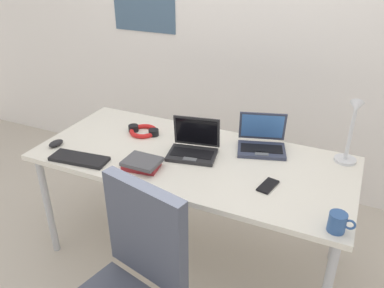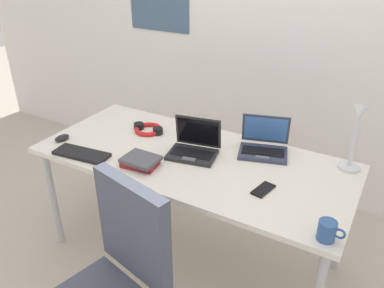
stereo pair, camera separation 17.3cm
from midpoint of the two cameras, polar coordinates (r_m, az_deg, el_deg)
ground_plane at (r=2.66m, az=1.93°, el=-15.88°), size 12.00×12.00×0.00m
wall_back at (r=2.99m, az=12.75°, el=16.90°), size 6.00×0.13×2.60m
desk at (r=2.24m, az=2.21°, el=-3.14°), size 1.80×0.80×0.74m
desk_lamp at (r=2.18m, az=24.91°, el=0.74°), size 0.12×0.18×0.40m
laptop_far_corner at (r=2.21m, az=2.56°, el=-0.61°), size 0.31×0.26×0.21m
laptop_back_left at (r=2.29m, az=12.67°, el=-0.26°), size 0.33×0.30×0.21m
external_keyboard at (r=2.28m, az=-13.90°, el=-1.46°), size 0.34×0.16×0.02m
computer_mouse at (r=2.48m, az=-16.74°, el=0.84°), size 0.07×0.10×0.03m
cell_phone at (r=1.97m, az=12.96°, el=-6.61°), size 0.09×0.15×0.01m
headphones at (r=2.50m, az=-4.50°, el=2.16°), size 0.21×0.18×0.04m
book_stack at (r=2.12m, az=-5.31°, el=-2.62°), size 0.20×0.16×0.05m
coffee_mug at (r=1.74m, az=22.10°, el=-11.83°), size 0.11×0.08×0.09m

